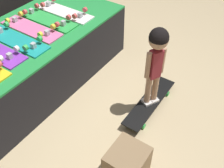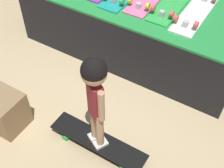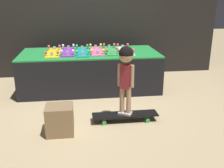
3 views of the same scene
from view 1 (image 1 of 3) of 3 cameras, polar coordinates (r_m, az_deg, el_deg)
The scene contains 9 objects.
ground_plane at distance 2.78m, azimuth -7.99°, elevation -3.70°, with size 16.00×16.00×0.00m, color tan.
display_rack at distance 2.92m, azimuth -17.25°, elevation 5.12°, with size 2.16×0.98×0.60m.
skateboard_teal_on_rack at distance 2.67m, azimuth -20.05°, elevation 9.05°, with size 0.20×0.70×0.09m.
skateboard_pink_on_rack at distance 2.82m, azimuth -17.24°, elevation 11.60°, with size 0.20×0.70×0.09m.
skateboard_green_on_rack at distance 2.94m, azimuth -13.93°, elevation 13.62°, with size 0.20×0.70×0.09m.
skateboard_white_on_rack at distance 3.05m, azimuth -10.40°, elevation 15.32°, with size 0.20×0.70×0.09m.
skateboard_on_floor at distance 2.66m, azimuth 8.20°, elevation -3.95°, with size 0.80×0.18×0.09m.
child at distance 2.27m, azimuth 9.68°, elevation 6.43°, with size 0.19×0.17×0.83m.
storage_box at distance 2.12m, azimuth 3.28°, elevation -17.16°, with size 0.30×0.27×0.32m.
Camera 1 is at (-1.35, -1.37, 2.00)m, focal length 42.00 mm.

